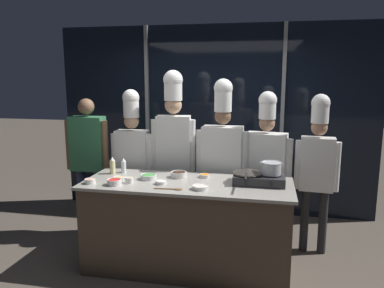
{
  "coord_description": "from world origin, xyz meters",
  "views": [
    {
      "loc": [
        0.77,
        -3.57,
        1.99
      ],
      "look_at": [
        0.0,
        0.25,
        1.28
      ],
      "focal_mm": 35.0,
      "sensor_mm": 36.0,
      "label": 1
    }
  ],
  "objects_px": {
    "prep_bowl_carrots": "(205,176)",
    "chef_head": "(132,153)",
    "prep_bowl_bell_pepper": "(114,182)",
    "chef_apprentice": "(317,161)",
    "prep_bowl_ginger": "(120,178)",
    "chef_line": "(222,153)",
    "squeeze_bottle_clear": "(123,166)",
    "prep_bowl_soy_glaze": "(179,174)",
    "prep_bowl_shrimp": "(90,181)",
    "prep_bowl_scallions": "(149,176)",
    "chef_sous": "(174,140)",
    "prep_bowl_chicken": "(129,180)",
    "squeeze_bottle_oil": "(112,166)",
    "prep_bowl_onion": "(200,187)",
    "stock_pot": "(271,168)",
    "chef_pastry": "(266,161)",
    "frying_pan": "(247,171)",
    "prep_bowl_rice": "(161,182)",
    "portable_stove": "(259,179)",
    "serving_spoon_slotted": "(175,189)"
  },
  "relations": [
    {
      "from": "prep_bowl_bell_pepper",
      "to": "chef_pastry",
      "type": "relative_size",
      "value": 0.08
    },
    {
      "from": "prep_bowl_soy_glaze",
      "to": "chef_pastry",
      "type": "distance_m",
      "value": 1.03
    },
    {
      "from": "chef_line",
      "to": "chef_apprentice",
      "type": "relative_size",
      "value": 1.09
    },
    {
      "from": "squeeze_bottle_oil",
      "to": "prep_bowl_bell_pepper",
      "type": "relative_size",
      "value": 1.28
    },
    {
      "from": "prep_bowl_shrimp",
      "to": "chef_head",
      "type": "height_order",
      "value": "chef_head"
    },
    {
      "from": "frying_pan",
      "to": "squeeze_bottle_clear",
      "type": "xyz_separation_m",
      "value": [
        -1.37,
        0.14,
        -0.04
      ]
    },
    {
      "from": "prep_bowl_chicken",
      "to": "serving_spoon_slotted",
      "type": "height_order",
      "value": "prep_bowl_chicken"
    },
    {
      "from": "prep_bowl_scallions",
      "to": "chef_apprentice",
      "type": "distance_m",
      "value": 1.85
    },
    {
      "from": "frying_pan",
      "to": "stock_pot",
      "type": "distance_m",
      "value": 0.24
    },
    {
      "from": "portable_stove",
      "to": "squeeze_bottle_clear",
      "type": "height_order",
      "value": "squeeze_bottle_clear"
    },
    {
      "from": "frying_pan",
      "to": "chef_head",
      "type": "relative_size",
      "value": 0.29
    },
    {
      "from": "prep_bowl_chicken",
      "to": "prep_bowl_bell_pepper",
      "type": "bearing_deg",
      "value": -142.71
    },
    {
      "from": "chef_line",
      "to": "prep_bowl_onion",
      "type": "bearing_deg",
      "value": 85.59
    },
    {
      "from": "frying_pan",
      "to": "prep_bowl_soy_glaze",
      "type": "xyz_separation_m",
      "value": [
        -0.72,
        0.08,
        -0.09
      ]
    },
    {
      "from": "prep_bowl_scallions",
      "to": "chef_sous",
      "type": "bearing_deg",
      "value": 80.84
    },
    {
      "from": "prep_bowl_rice",
      "to": "chef_line",
      "type": "height_order",
      "value": "chef_line"
    },
    {
      "from": "prep_bowl_carrots",
      "to": "prep_bowl_onion",
      "type": "height_order",
      "value": "prep_bowl_onion"
    },
    {
      "from": "frying_pan",
      "to": "prep_bowl_chicken",
      "type": "distance_m",
      "value": 1.19
    },
    {
      "from": "squeeze_bottle_clear",
      "to": "chef_head",
      "type": "relative_size",
      "value": 0.09
    },
    {
      "from": "squeeze_bottle_oil",
      "to": "prep_bowl_rice",
      "type": "height_order",
      "value": "squeeze_bottle_oil"
    },
    {
      "from": "prep_bowl_soy_glaze",
      "to": "chef_pastry",
      "type": "bearing_deg",
      "value": 29.23
    },
    {
      "from": "stock_pot",
      "to": "chef_apprentice",
      "type": "bearing_deg",
      "value": 47.02
    },
    {
      "from": "portable_stove",
      "to": "prep_bowl_carrots",
      "type": "distance_m",
      "value": 0.58
    },
    {
      "from": "squeeze_bottle_oil",
      "to": "chef_line",
      "type": "distance_m",
      "value": 1.25
    },
    {
      "from": "prep_bowl_onion",
      "to": "prep_bowl_rice",
      "type": "bearing_deg",
      "value": 166.23
    },
    {
      "from": "squeeze_bottle_clear",
      "to": "prep_bowl_soy_glaze",
      "type": "distance_m",
      "value": 0.65
    },
    {
      "from": "prep_bowl_bell_pepper",
      "to": "chef_apprentice",
      "type": "bearing_deg",
      "value": 23.21
    },
    {
      "from": "prep_bowl_ginger",
      "to": "chef_line",
      "type": "height_order",
      "value": "chef_line"
    },
    {
      "from": "stock_pot",
      "to": "prep_bowl_chicken",
      "type": "bearing_deg",
      "value": -170.35
    },
    {
      "from": "portable_stove",
      "to": "prep_bowl_rice",
      "type": "distance_m",
      "value": 0.98
    },
    {
      "from": "prep_bowl_soy_glaze",
      "to": "prep_bowl_bell_pepper",
      "type": "height_order",
      "value": "prep_bowl_soy_glaze"
    },
    {
      "from": "squeeze_bottle_clear",
      "to": "prep_bowl_onion",
      "type": "xyz_separation_m",
      "value": [
        0.95,
        -0.45,
        -0.06
      ]
    },
    {
      "from": "portable_stove",
      "to": "prep_bowl_ginger",
      "type": "height_order",
      "value": "portable_stove"
    },
    {
      "from": "chef_line",
      "to": "frying_pan",
      "type": "bearing_deg",
      "value": 123.45
    },
    {
      "from": "prep_bowl_chicken",
      "to": "prep_bowl_rice",
      "type": "bearing_deg",
      "value": 5.61
    },
    {
      "from": "prep_bowl_scallions",
      "to": "prep_bowl_ginger",
      "type": "bearing_deg",
      "value": -158.04
    },
    {
      "from": "squeeze_bottle_clear",
      "to": "prep_bowl_ginger",
      "type": "bearing_deg",
      "value": -75.66
    },
    {
      "from": "prep_bowl_rice",
      "to": "serving_spoon_slotted",
      "type": "height_order",
      "value": "prep_bowl_rice"
    },
    {
      "from": "frying_pan",
      "to": "squeeze_bottle_clear",
      "type": "distance_m",
      "value": 1.38
    },
    {
      "from": "prep_bowl_bell_pepper",
      "to": "chef_pastry",
      "type": "xyz_separation_m",
      "value": [
        1.46,
        0.9,
        0.07
      ]
    },
    {
      "from": "prep_bowl_ginger",
      "to": "chef_line",
      "type": "distance_m",
      "value": 1.21
    },
    {
      "from": "prep_bowl_scallions",
      "to": "portable_stove",
      "type": "bearing_deg",
      "value": 3.01
    },
    {
      "from": "prep_bowl_onion",
      "to": "chef_apprentice",
      "type": "relative_size",
      "value": 0.09
    },
    {
      "from": "prep_bowl_carrots",
      "to": "chef_head",
      "type": "relative_size",
      "value": 0.06
    },
    {
      "from": "chef_line",
      "to": "squeeze_bottle_oil",
      "type": "bearing_deg",
      "value": 24.5
    },
    {
      "from": "chef_head",
      "to": "prep_bowl_soy_glaze",
      "type": "bearing_deg",
      "value": 144.4
    },
    {
      "from": "prep_bowl_rice",
      "to": "prep_bowl_chicken",
      "type": "height_order",
      "value": "prep_bowl_chicken"
    },
    {
      "from": "prep_bowl_ginger",
      "to": "chef_line",
      "type": "xyz_separation_m",
      "value": [
        0.97,
        0.7,
        0.16
      ]
    },
    {
      "from": "portable_stove",
      "to": "prep_bowl_shrimp",
      "type": "xyz_separation_m",
      "value": [
        -1.66,
        -0.33,
        -0.02
      ]
    },
    {
      "from": "frying_pan",
      "to": "prep_bowl_rice",
      "type": "bearing_deg",
      "value": -166.55
    }
  ]
}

